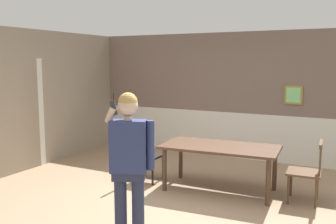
{
  "coord_description": "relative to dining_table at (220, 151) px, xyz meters",
  "views": [
    {
      "loc": [
        2.28,
        -4.68,
        2.04
      ],
      "look_at": [
        0.21,
        -0.67,
        1.43
      ],
      "focal_mm": 39.88,
      "sensor_mm": 36.0,
      "label": 1
    }
  ],
  "objects": [
    {
      "name": "ground_plane",
      "position": [
        -0.38,
        -0.8,
        -0.64
      ],
      "size": [
        7.28,
        7.28,
        0.0
      ],
      "primitive_type": "plane",
      "color": "#9E7F60"
    },
    {
      "name": "room_back_partition",
      "position": [
        -0.38,
        2.16,
        0.63
      ],
      "size": [
        6.62,
        0.17,
        2.65
      ],
      "color": "#756056",
      "rests_on": "ground_plane"
    },
    {
      "name": "room_left_partition",
      "position": [
        -3.69,
        -0.79,
        0.68
      ],
      "size": [
        0.13,
        5.91,
        2.65
      ],
      "color": "gray",
      "rests_on": "ground_plane"
    },
    {
      "name": "dining_table",
      "position": [
        0.0,
        0.0,
        0.0
      ],
      "size": [
        1.87,
        1.04,
        0.73
      ],
      "rotation": [
        0.0,
        0.0,
        0.07
      ],
      "color": "#4C3323",
      "rests_on": "ground_plane"
    },
    {
      "name": "chair_near_window",
      "position": [
        1.29,
        0.09,
        -0.19
      ],
      "size": [
        0.49,
        0.49,
        0.91
      ],
      "rotation": [
        0.0,
        0.0,
        1.63
      ],
      "color": "#513823",
      "rests_on": "ground_plane"
    },
    {
      "name": "chair_by_doorway",
      "position": [
        -1.29,
        -0.09,
        -0.16
      ],
      "size": [
        0.45,
        0.45,
        1.03
      ],
      "rotation": [
        0.0,
        0.0,
        4.7
      ],
      "color": "black",
      "rests_on": "ground_plane"
    },
    {
      "name": "person_figure",
      "position": [
        -0.33,
        -2.09,
        0.34
      ],
      "size": [
        0.51,
        0.36,
        1.71
      ],
      "rotation": [
        0.0,
        0.0,
        3.56
      ],
      "color": "#282E49",
      "rests_on": "ground_plane"
    }
  ]
}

